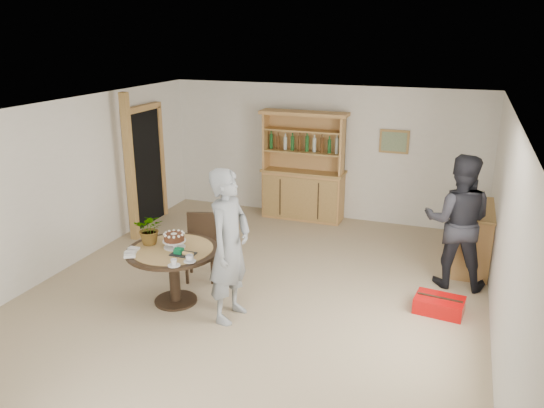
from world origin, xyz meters
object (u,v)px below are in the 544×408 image
(adult_person, at_px, (458,221))
(sideboard, at_px, (473,237))
(dining_table, at_px, (173,260))
(hutch, at_px, (303,183))
(red_suitcase, at_px, (439,305))
(dining_chair, at_px, (201,242))
(teen_boy, at_px, (229,246))

(adult_person, bearing_deg, sideboard, -108.79)
(dining_table, height_order, adult_person, adult_person)
(sideboard, bearing_deg, hutch, 157.79)
(adult_person, relative_size, red_suitcase, 2.93)
(dining_table, relative_size, adult_person, 0.64)
(hutch, xyz_separation_m, adult_person, (2.80, -1.97, 0.25))
(hutch, xyz_separation_m, dining_table, (-0.61, -3.77, -0.08))
(dining_chair, bearing_deg, teen_boy, -65.90)
(hutch, bearing_deg, dining_table, -99.19)
(sideboard, xyz_separation_m, dining_table, (-3.65, -2.53, 0.13))
(sideboard, xyz_separation_m, dining_chair, (-3.68, -1.71, 0.06))
(hutch, height_order, teen_boy, hutch)
(teen_boy, bearing_deg, adult_person, -47.70)
(dining_table, bearing_deg, hutch, 80.81)
(dining_chair, xyz_separation_m, adult_person, (3.44, 0.98, 0.41))
(hutch, height_order, dining_table, hutch)
(dining_table, distance_m, dining_chair, 0.83)
(teen_boy, height_order, red_suitcase, teen_boy)
(dining_table, bearing_deg, adult_person, 27.90)
(hutch, xyz_separation_m, teen_boy, (0.24, -3.87, 0.27))
(adult_person, xyz_separation_m, red_suitcase, (-0.11, -0.89, -0.84))
(sideboard, distance_m, red_suitcase, 1.70)
(dining_table, distance_m, adult_person, 3.87)
(dining_chair, height_order, red_suitcase, dining_chair)
(hutch, relative_size, dining_table, 1.70)
(red_suitcase, bearing_deg, sideboard, 84.46)
(teen_boy, distance_m, red_suitcase, 2.79)
(dining_table, bearing_deg, teen_boy, -6.71)
(red_suitcase, bearing_deg, dining_table, -157.89)
(hutch, bearing_deg, red_suitcase, -46.79)
(hutch, distance_m, adult_person, 3.43)
(dining_chair, xyz_separation_m, red_suitcase, (3.33, 0.09, -0.43))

